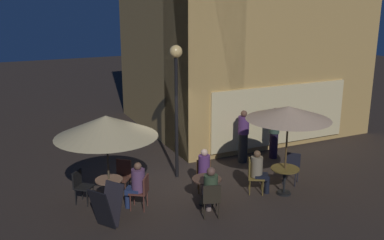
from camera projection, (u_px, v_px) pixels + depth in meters
ground_plane at (168, 183)px, 12.82m from camera, size 60.00×60.00×0.00m
cafe_building at (225, 17)px, 16.25m from camera, size 7.94×7.44×9.13m
street_lamp_near_corner at (176, 81)px, 12.54m from camera, size 0.36×0.36×3.96m
menu_sandwich_board at (107, 206)px, 10.27m from camera, size 0.86×0.83×0.99m
cafe_table_0 at (285, 175)px, 11.99m from camera, size 0.77×0.77×0.76m
cafe_table_1 at (109, 187)px, 11.25m from camera, size 0.70×0.70×0.76m
cafe_table_2 at (207, 185)px, 11.41m from camera, size 0.77×0.77×0.71m
patio_umbrella_0 at (288, 113)px, 11.53m from camera, size 2.25×2.25×2.49m
patio_umbrella_1 at (106, 126)px, 10.82m from camera, size 2.57×2.57×2.44m
cafe_chair_0 at (253, 173)px, 12.07m from camera, size 0.60×0.60×0.97m
cafe_chair_1 at (292, 165)px, 12.78m from camera, size 0.61×0.61×0.87m
cafe_chair_2 at (81, 184)px, 11.47m from camera, size 0.59×0.59×0.89m
cafe_chair_3 at (142, 189)px, 11.12m from camera, size 0.61×0.61×0.90m
cafe_chair_4 at (123, 174)px, 12.09m from camera, size 0.61×0.61×0.94m
cafe_chair_5 at (204, 173)px, 12.22m from camera, size 0.51×0.51×0.87m
cafe_chair_6 at (211, 198)px, 10.66m from camera, size 0.56×0.56×0.90m
patron_seated_0 at (259, 169)px, 12.02m from camera, size 0.52×0.46×1.24m
patron_seated_1 at (136, 183)px, 11.10m from camera, size 0.53×0.49×1.26m
patron_seated_2 at (204, 169)px, 12.04m from camera, size 0.43×0.52×1.25m
patron_seated_3 at (210, 188)px, 10.75m from camera, size 0.44×0.53×1.29m
patron_standing_4 at (274, 133)px, 14.69m from camera, size 0.33×0.33×1.74m
patron_standing_5 at (243, 136)px, 14.31m from camera, size 0.36×0.36×1.75m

